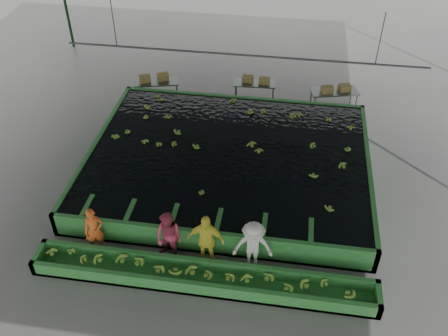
% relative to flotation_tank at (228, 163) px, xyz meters
% --- Properties ---
extents(ground, '(80.00, 80.00, 0.00)m').
position_rel_flotation_tank_xyz_m(ground, '(0.00, -1.50, -0.45)').
color(ground, slate).
rests_on(ground, ground).
extents(shed_roof, '(20.00, 22.00, 0.04)m').
position_rel_flotation_tank_xyz_m(shed_roof, '(0.00, -1.50, 4.55)').
color(shed_roof, gray).
rests_on(shed_roof, shed_posts).
extents(shed_posts, '(20.00, 22.00, 5.00)m').
position_rel_flotation_tank_xyz_m(shed_posts, '(0.00, -1.50, 2.05)').
color(shed_posts, black).
rests_on(shed_posts, ground).
extents(flotation_tank, '(10.00, 8.00, 0.90)m').
position_rel_flotation_tank_xyz_m(flotation_tank, '(0.00, 0.00, 0.00)').
color(flotation_tank, '#318035').
rests_on(flotation_tank, ground).
extents(tank_water, '(9.70, 7.70, 0.00)m').
position_rel_flotation_tank_xyz_m(tank_water, '(0.00, -0.00, 0.40)').
color(tank_water, black).
rests_on(tank_water, flotation_tank).
extents(sorting_trough, '(10.00, 1.00, 0.50)m').
position_rel_flotation_tank_xyz_m(sorting_trough, '(0.00, -5.10, -0.20)').
color(sorting_trough, '#318035').
rests_on(sorting_trough, ground).
extents(cableway_rail, '(0.08, 0.08, 14.00)m').
position_rel_flotation_tank_xyz_m(cableway_rail, '(0.00, 3.50, 2.55)').
color(cableway_rail, '#59605B').
rests_on(cableway_rail, shed_roof).
extents(rail_hanger_left, '(0.04, 0.04, 2.00)m').
position_rel_flotation_tank_xyz_m(rail_hanger_left, '(-5.00, 3.50, 3.55)').
color(rail_hanger_left, '#59605B').
rests_on(rail_hanger_left, shed_roof).
extents(rail_hanger_right, '(0.04, 0.04, 2.00)m').
position_rel_flotation_tank_xyz_m(rail_hanger_right, '(5.00, 3.50, 3.55)').
color(rail_hanger_right, '#59605B').
rests_on(rail_hanger_right, shed_roof).
extents(worker_a, '(0.69, 0.59, 1.59)m').
position_rel_flotation_tank_xyz_m(worker_a, '(-3.43, -4.30, 0.35)').
color(worker_a, orange).
rests_on(worker_a, ground).
extents(worker_b, '(1.04, 0.94, 1.77)m').
position_rel_flotation_tank_xyz_m(worker_b, '(-1.12, -4.30, 0.43)').
color(worker_b, '#BD3B55').
rests_on(worker_b, ground).
extents(worker_c, '(1.11, 0.48, 1.87)m').
position_rel_flotation_tank_xyz_m(worker_c, '(-0.02, -4.30, 0.49)').
color(worker_c, '#FFF444').
rests_on(worker_c, ground).
extents(worker_d, '(1.22, 0.78, 1.79)m').
position_rel_flotation_tank_xyz_m(worker_d, '(1.35, -4.30, 0.45)').
color(worker_d, silver).
rests_on(worker_d, ground).
extents(packing_table_left, '(2.07, 1.22, 0.88)m').
position_rel_flotation_tank_xyz_m(packing_table_left, '(-3.89, 4.66, -0.01)').
color(packing_table_left, '#59605B').
rests_on(packing_table_left, ground).
extents(packing_table_mid, '(1.87, 0.84, 0.83)m').
position_rel_flotation_tank_xyz_m(packing_table_mid, '(0.39, 5.29, -0.03)').
color(packing_table_mid, '#59605B').
rests_on(packing_table_mid, ground).
extents(packing_table_right, '(2.12, 1.24, 0.90)m').
position_rel_flotation_tank_xyz_m(packing_table_right, '(3.82, 4.99, 0.00)').
color(packing_table_right, '#59605B').
rests_on(packing_table_right, ground).
extents(box_stack_left, '(1.32, 0.81, 0.28)m').
position_rel_flotation_tank_xyz_m(box_stack_left, '(-4.00, 4.71, 0.44)').
color(box_stack_left, olive).
rests_on(box_stack_left, packing_table_left).
extents(box_stack_mid, '(1.23, 0.43, 0.26)m').
position_rel_flotation_tank_xyz_m(box_stack_mid, '(0.43, 5.32, 0.39)').
color(box_stack_mid, olive).
rests_on(box_stack_mid, packing_table_mid).
extents(box_stack_right, '(1.31, 0.76, 0.27)m').
position_rel_flotation_tank_xyz_m(box_stack_right, '(3.86, 4.95, 0.46)').
color(box_stack_right, olive).
rests_on(box_stack_right, packing_table_right).
extents(floating_bananas, '(9.08, 6.19, 0.12)m').
position_rel_flotation_tank_xyz_m(floating_bananas, '(0.00, 0.80, 0.40)').
color(floating_bananas, '#72A332').
rests_on(floating_bananas, tank_water).
extents(trough_bananas, '(9.34, 0.62, 0.12)m').
position_rel_flotation_tank_xyz_m(trough_bananas, '(0.00, -5.10, -0.05)').
color(trough_bananas, '#72A332').
rests_on(trough_bananas, sorting_trough).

